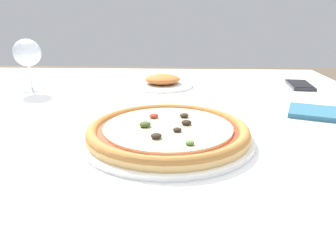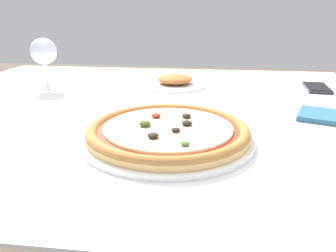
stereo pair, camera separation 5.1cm
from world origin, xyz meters
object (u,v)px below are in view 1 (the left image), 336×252
(pizza_plate, at_px, (168,132))
(wine_glass_far_left, at_px, (27,54))
(side_plate, at_px, (163,82))
(cell_phone, at_px, (300,85))
(dining_table, at_px, (136,130))

(pizza_plate, bearing_deg, wine_glass_far_left, 137.84)
(wine_glass_far_left, distance_m, side_plate, 0.43)
(pizza_plate, height_order, cell_phone, pizza_plate)
(pizza_plate, height_order, side_plate, same)
(dining_table, relative_size, side_plate, 6.79)
(cell_phone, bearing_deg, dining_table, -154.67)
(wine_glass_far_left, relative_size, side_plate, 0.80)
(wine_glass_far_left, xyz_separation_m, cell_phone, (0.87, 0.09, -0.11))
(pizza_plate, relative_size, wine_glass_far_left, 2.09)
(pizza_plate, xyz_separation_m, wine_glass_far_left, (-0.45, 0.41, 0.10))
(wine_glass_far_left, xyz_separation_m, side_plate, (0.41, 0.07, -0.10))
(dining_table, distance_m, side_plate, 0.25)
(dining_table, distance_m, cell_phone, 0.58)
(pizza_plate, distance_m, side_plate, 0.48)
(dining_table, xyz_separation_m, pizza_plate, (0.10, -0.25, 0.09))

